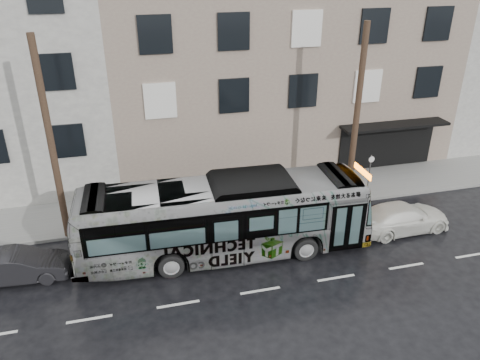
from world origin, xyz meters
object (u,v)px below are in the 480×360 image
(sign_post, at_px, (369,177))
(bus, at_px, (224,218))
(utility_pole_rear, at_px, (51,144))
(dark_sedan, at_px, (18,266))
(utility_pole_front, at_px, (356,118))
(white_sedan, at_px, (402,217))

(sign_post, bearing_deg, bus, -161.05)
(utility_pole_rear, bearing_deg, bus, -23.18)
(dark_sedan, bearing_deg, utility_pole_front, -77.14)
(utility_pole_rear, relative_size, bus, 0.72)
(utility_pole_front, xyz_separation_m, dark_sedan, (-15.63, -2.72, -4.01))
(white_sedan, bearing_deg, bus, 85.69)
(utility_pole_front, height_order, white_sedan, utility_pole_front)
(dark_sedan, bearing_deg, sign_post, -77.78)
(sign_post, distance_m, white_sedan, 3.23)
(sign_post, height_order, dark_sedan, sign_post)
(utility_pole_front, distance_m, bus, 8.36)
(utility_pole_rear, bearing_deg, sign_post, 0.00)
(sign_post, xyz_separation_m, dark_sedan, (-16.73, -2.72, -0.71))
(bus, bearing_deg, utility_pole_rear, 68.95)
(utility_pole_front, distance_m, sign_post, 3.48)
(utility_pole_front, bearing_deg, bus, -158.44)
(sign_post, bearing_deg, utility_pole_rear, 180.00)
(utility_pole_rear, distance_m, dark_sedan, 5.11)
(utility_pole_front, xyz_separation_m, sign_post, (1.10, 0.00, -3.30))
(utility_pole_front, relative_size, sign_post, 3.75)
(utility_pole_rear, distance_m, white_sedan, 16.05)
(utility_pole_rear, height_order, dark_sedan, utility_pole_rear)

